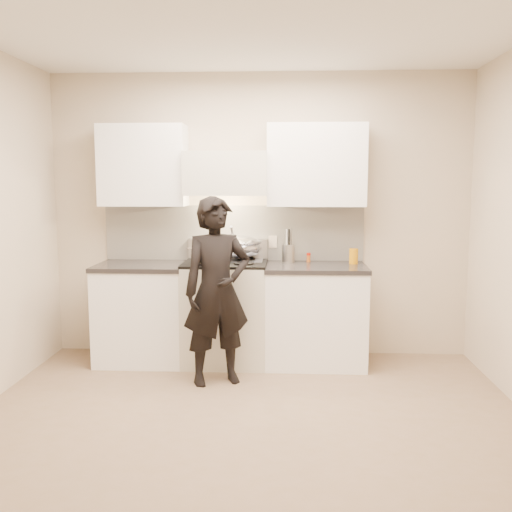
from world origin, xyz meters
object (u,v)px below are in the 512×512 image
Objects in this scene: person at (217,291)px; counter_right at (315,314)px; stove at (226,312)px; wok at (240,247)px; utensil_crock at (288,252)px.

counter_right is at bearing 11.36° from person.
stove is 0.62× the size of person.
utensil_crock is at bearing 8.49° from wok.
stove is 0.62m from wok.
wok is (-0.70, 0.12, 0.61)m from counter_right.
counter_right is 0.59× the size of person.
person reaches higher than counter_right.
person is at bearing -101.65° from wok.
person is (-0.01, -0.56, 0.30)m from stove.
person is at bearing -146.11° from counter_right.
stove is 3.03× the size of utensil_crock.
utensil_crock is 0.20× the size of person.
utensil_crock is (0.58, 0.19, 0.54)m from stove.
counter_right is 1.06m from person.
wok is at bearing 55.81° from person.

